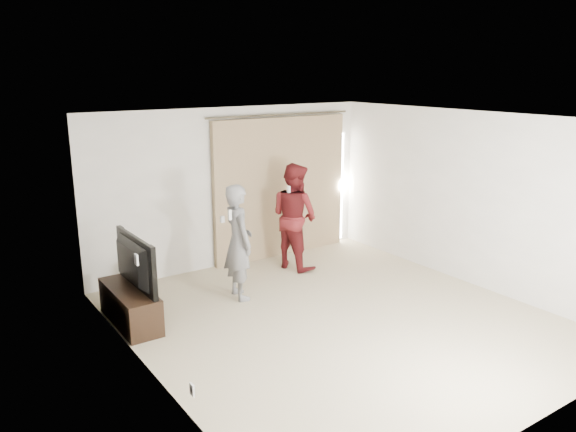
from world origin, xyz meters
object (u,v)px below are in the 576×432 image
object	(u,v)px
tv_console	(130,306)
person_woman	(294,216)
tv	(127,263)
person_man	(238,242)

from	to	relation	value
tv_console	person_woman	bearing A→B (deg)	10.92
tv	person_man	bearing A→B (deg)	-92.26
tv	person_man	world-z (taller)	person_man
person_man	person_woman	distance (m)	1.51
person_man	person_woman	bearing A→B (deg)	23.60
tv_console	person_man	xyz separation A→B (m)	(1.58, -0.03, 0.59)
person_man	person_woman	size ratio (longest dim) A/B	0.95
person_woman	person_man	bearing A→B (deg)	-156.40
tv	tv_console	bearing A→B (deg)	-0.00
tv_console	person_man	world-z (taller)	person_man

